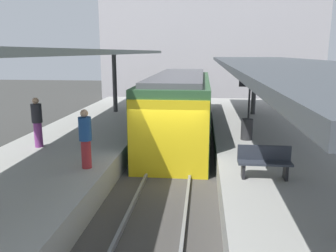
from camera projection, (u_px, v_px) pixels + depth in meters
name	position (u px, v px, depth m)	size (l,w,h in m)	color
ground_plane	(169.00, 181.00, 11.46)	(80.00, 80.00, 0.00)	#383835
platform_left	(60.00, 164.00, 11.74)	(4.40, 28.00, 1.00)	#9E9E99
platform_right	(285.00, 171.00, 10.97)	(4.40, 28.00, 1.00)	#9E9E99
track_ballast	(169.00, 179.00, 11.44)	(3.20, 28.00, 0.20)	#423F3D
rail_near_side	(147.00, 173.00, 11.48)	(0.08, 28.00, 0.14)	slate
rail_far_side	(190.00, 175.00, 11.33)	(0.08, 28.00, 0.14)	slate
commuter_train	(179.00, 108.00, 15.83)	(2.78, 10.21, 3.10)	#2D5633
canopy_left	(69.00, 53.00, 12.30)	(4.18, 21.00, 3.37)	#333335
canopy_right	(283.00, 65.00, 11.61)	(4.18, 21.00, 2.97)	#333335
platform_bench	(264.00, 161.00, 8.96)	(1.40, 0.41, 0.86)	black
platform_sign	(250.00, 93.00, 13.97)	(0.90, 0.08, 2.21)	#262628
litter_bin	(247.00, 129.00, 12.91)	(0.44, 0.44, 0.80)	#2D2D30
passenger_near_bench	(85.00, 138.00, 9.64)	(0.36, 0.36, 1.72)	maroon
passenger_mid_platform	(37.00, 122.00, 11.80)	(0.36, 0.36, 1.76)	#7A337A
station_building_backdrop	(210.00, 38.00, 29.55)	(18.00, 6.00, 11.00)	#B7B2B7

